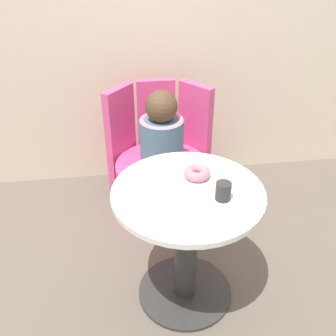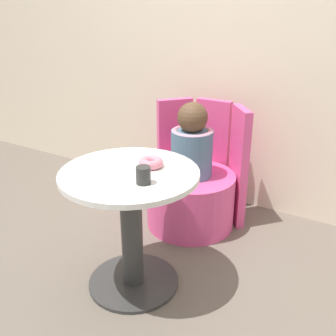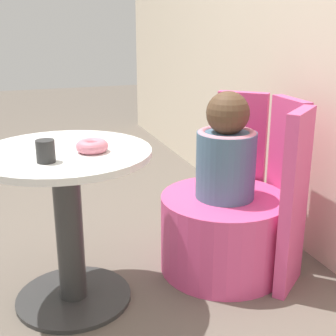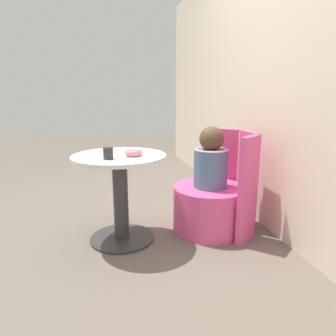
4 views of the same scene
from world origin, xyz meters
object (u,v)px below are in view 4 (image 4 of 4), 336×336
round_table (120,186)px  child_figure (211,160)px  donut (134,153)px  tub_chair (209,208)px  cup (108,153)px

round_table → child_figure: size_ratio=1.41×
donut → child_figure: bearing=98.6°
donut → tub_chair: bearing=98.6°
round_table → donut: 0.26m
tub_chair → child_figure: bearing=83.8°
round_table → tub_chair: bearing=92.7°
child_figure → donut: child_figure is taller
round_table → cup: bearing=-29.8°
cup → round_table: bearing=150.2°
round_table → tub_chair: size_ratio=1.16×
round_table → cup: (0.13, -0.07, 0.26)m
round_table → tub_chair: 0.71m
donut → cup: 0.18m
tub_chair → donut: size_ratio=4.79×
child_figure → cup: size_ratio=6.02×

